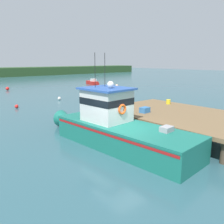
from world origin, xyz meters
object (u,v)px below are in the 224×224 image
object	(u,v)px
crate_stack_near_edge	(145,110)
bait_bucket	(168,102)
main_fishing_boat	(115,127)
mooring_buoy_outer	(17,106)
mooring_buoy_channel_marker	(59,98)
moored_boat_near_channel	(93,83)
mooring_buoy_inshore	(7,89)
deckhand_by_the_boat	(117,96)

from	to	relation	value
crate_stack_near_edge	bait_bucket	world-z (taller)	bait_bucket
main_fishing_boat	bait_bucket	world-z (taller)	main_fishing_boat
main_fishing_boat	mooring_buoy_outer	bearing A→B (deg)	91.90
mooring_buoy_channel_marker	mooring_buoy_outer	bearing A→B (deg)	-163.80
moored_boat_near_channel	mooring_buoy_inshore	size ratio (longest dim) A/B	8.64
deckhand_by_the_boat	mooring_buoy_inshore	world-z (taller)	deckhand_by_the_boat
main_fishing_boat	crate_stack_near_edge	size ratio (longest dim) A/B	16.49
bait_bucket	mooring_buoy_inshore	world-z (taller)	bait_bucket
main_fishing_boat	bait_bucket	bearing A→B (deg)	12.36
moored_boat_near_channel	mooring_buoy_outer	world-z (taller)	moored_boat_near_channel
crate_stack_near_edge	mooring_buoy_outer	size ratio (longest dim) A/B	1.74
main_fishing_boat	bait_bucket	size ratio (longest dim) A/B	29.11
main_fishing_boat	crate_stack_near_edge	world-z (taller)	main_fishing_boat
main_fishing_boat	mooring_buoy_channel_marker	distance (m)	15.76
crate_stack_near_edge	deckhand_by_the_boat	xyz separation A→B (m)	(-0.38, 2.19, 0.69)
mooring_buoy_outer	mooring_buoy_channel_marker	distance (m)	5.54
deckhand_by_the_boat	moored_boat_near_channel	size ratio (longest dim) A/B	0.37
crate_stack_near_edge	mooring_buoy_channel_marker	world-z (taller)	crate_stack_near_edge
mooring_buoy_channel_marker	crate_stack_near_edge	bearing A→B (deg)	-97.15
mooring_buoy_channel_marker	deckhand_by_the_boat	bearing A→B (deg)	-100.19
moored_boat_near_channel	mooring_buoy_inshore	bearing A→B (deg)	174.27
main_fishing_boat	crate_stack_near_edge	xyz separation A→B (m)	(3.08, 0.66, 0.36)
moored_boat_near_channel	mooring_buoy_channel_marker	size ratio (longest dim) A/B	11.88
crate_stack_near_edge	deckhand_by_the_boat	world-z (taller)	deckhand_by_the_boat
crate_stack_near_edge	deckhand_by_the_boat	size ratio (longest dim) A/B	0.37
main_fishing_boat	mooring_buoy_outer	distance (m)	13.45
main_fishing_boat	bait_bucket	distance (m)	6.80
mooring_buoy_inshore	deckhand_by_the_boat	bearing A→B (deg)	-91.54
main_fishing_boat	mooring_buoy_inshore	world-z (taller)	main_fishing_boat
mooring_buoy_inshore	mooring_buoy_channel_marker	distance (m)	13.25
crate_stack_near_edge	deckhand_by_the_boat	bearing A→B (deg)	99.89
crate_stack_near_edge	moored_boat_near_channel	bearing A→B (deg)	59.82
deckhand_by_the_boat	mooring_buoy_inshore	xyz separation A→B (m)	(0.68, 25.28, -1.81)
bait_bucket	moored_boat_near_channel	bearing A→B (deg)	65.37
crate_stack_near_edge	mooring_buoy_outer	xyz separation A→B (m)	(-3.52, 12.76, -1.20)
bait_bucket	mooring_buoy_channel_marker	distance (m)	13.68
main_fishing_boat	moored_boat_near_channel	xyz separation A→B (m)	(18.19, 26.64, -0.63)
main_fishing_boat	moored_boat_near_channel	bearing A→B (deg)	55.68
main_fishing_boat	deckhand_by_the_boat	bearing A→B (deg)	46.65
main_fishing_boat	moored_boat_near_channel	distance (m)	32.26
deckhand_by_the_boat	mooring_buoy_inshore	size ratio (longest dim) A/B	3.23
crate_stack_near_edge	mooring_buoy_channel_marker	bearing A→B (deg)	82.85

